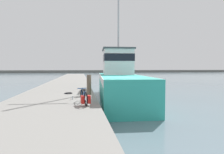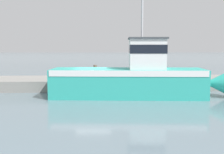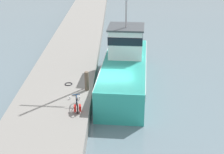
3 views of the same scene
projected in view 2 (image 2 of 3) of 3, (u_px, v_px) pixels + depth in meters
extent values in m
plane|color=slate|center=(93.00, 95.00, 20.48)|extent=(320.00, 320.00, 0.00)
cube|color=gray|center=(94.00, 83.00, 24.07)|extent=(4.74, 80.00, 0.85)
cube|color=teal|center=(128.00, 83.00, 19.70)|extent=(3.82, 10.81, 1.98)
cone|color=teal|center=(218.00, 83.00, 19.50)|extent=(2.04, 2.06, 1.88)
cube|color=white|center=(128.00, 72.00, 19.61)|extent=(3.86, 10.61, 0.40)
cube|color=white|center=(147.00, 54.00, 19.44)|extent=(2.54, 2.59, 2.05)
cube|color=black|center=(147.00, 49.00, 19.40)|extent=(2.59, 2.64, 0.57)
cube|color=#3D4247|center=(147.00, 38.00, 19.32)|extent=(2.75, 2.80, 0.12)
torus|color=black|center=(56.00, 77.00, 22.12)|extent=(0.16, 0.62, 0.62)
torus|color=black|center=(70.00, 76.00, 22.35)|extent=(0.16, 0.62, 0.62)
cylinder|color=navy|center=(58.00, 78.00, 22.16)|extent=(0.09, 0.36, 0.17)
cylinder|color=navy|center=(61.00, 75.00, 22.19)|extent=(0.06, 0.15, 0.47)
cylinder|color=navy|center=(59.00, 75.00, 22.15)|extent=(0.11, 0.48, 0.36)
cylinder|color=navy|center=(65.00, 75.00, 22.25)|extent=(0.15, 0.67, 0.48)
cylinder|color=navy|center=(65.00, 73.00, 22.24)|extent=(0.13, 0.55, 0.05)
cylinder|color=navy|center=(69.00, 75.00, 22.32)|extent=(0.05, 0.10, 0.32)
cylinder|color=navy|center=(69.00, 72.00, 22.29)|extent=(0.44, 0.11, 0.04)
cube|color=black|center=(61.00, 72.00, 22.17)|extent=(0.14, 0.25, 0.05)
cube|color=red|center=(57.00, 77.00, 22.27)|extent=(0.17, 0.34, 0.34)
cube|color=red|center=(57.00, 77.00, 22.00)|extent=(0.17, 0.34, 0.34)
cylinder|color=brown|center=(95.00, 73.00, 21.97)|extent=(0.27, 0.27, 1.25)
torus|color=black|center=(106.00, 79.00, 23.38)|extent=(0.52, 0.52, 0.05)
cylinder|color=silver|center=(79.00, 78.00, 22.89)|extent=(0.08, 0.08, 0.19)
cylinder|color=silver|center=(77.00, 79.00, 22.29)|extent=(0.08, 0.08, 0.24)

